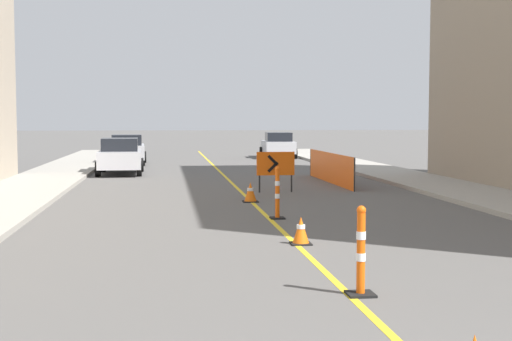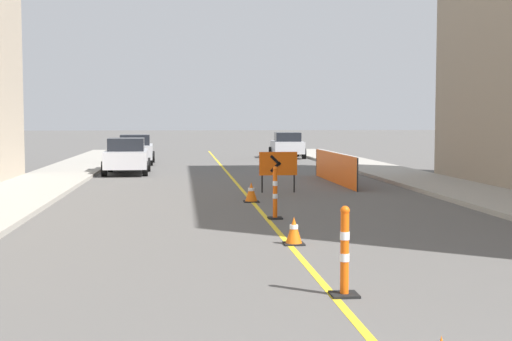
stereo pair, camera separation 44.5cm
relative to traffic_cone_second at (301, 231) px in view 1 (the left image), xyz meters
The scene contains 12 objects.
lane_stripe 15.10m from the traffic_cone_second, 90.35° to the left, with size 0.12×50.44×0.01m.
sidewalk_left 16.74m from the traffic_cone_second, 115.62° to the left, with size 2.87×50.44×0.14m.
sidewalk_right 16.66m from the traffic_cone_second, 64.95° to the left, with size 2.87×50.44×0.14m.
traffic_cone_second is the anchor object (origin of this frame).
traffic_cone_third 7.13m from the traffic_cone_second, 91.03° to the left, with size 0.45×0.45×0.58m.
delineator_post_front 4.05m from the traffic_cone_second, 89.18° to the right, with size 0.38×0.38×1.24m.
delineator_post_rear 3.57m from the traffic_cone_second, 88.32° to the left, with size 0.35×0.35×1.28m.
arrow_barricade_primary 9.82m from the traffic_cone_second, 84.01° to the left, with size 1.26×0.09×1.34m.
safety_mesh_fence 13.56m from the traffic_cone_second, 74.44° to the left, with size 0.11×6.95×1.14m.
parked_car_curb_near 18.84m from the traffic_cone_second, 103.96° to the left, with size 1.95×4.35×1.59m.
parked_car_curb_mid 25.57m from the traffic_cone_second, 100.37° to the left, with size 1.96×4.36×1.59m.
parked_car_curb_far 30.84m from the traffic_cone_second, 81.77° to the left, with size 2.03×4.39×1.59m.
Camera 1 is at (-2.50, -3.29, 2.42)m, focal length 50.00 mm.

